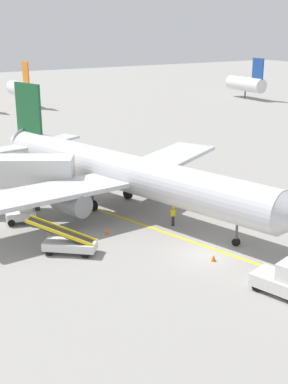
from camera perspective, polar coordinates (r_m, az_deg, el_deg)
name	(u,v)px	position (r m, az deg, el deg)	size (l,w,h in m)	color
ground_plane	(205,255)	(37.82, 6.70, -6.86)	(300.00, 300.00, 0.00)	gray
taxi_line_yellow	(165,232)	(41.42, 2.27, -4.45)	(0.30, 80.00, 0.01)	yellow
airliner	(122,172)	(45.63, -2.46, 2.24)	(27.81, 34.72, 10.10)	silver
pushback_tug	(286,280)	(33.12, 15.29, -9.31)	(2.81, 3.98, 2.20)	silver
baggage_tug_near_wing	(22,212)	(44.24, -13.22, -2.15)	(2.62, 1.78, 2.10)	silver
belt_loader_forward_hold	(209,194)	(48.33, 7.15, -0.25)	(3.59, 4.95, 2.59)	silver
belt_loader_aft_hold	(68,243)	(37.95, -8.31, -5.55)	(4.64, 4.17, 2.59)	silver
ground_crew_marshaller	(173,215)	(42.49, 3.21, -2.55)	(0.36, 0.24, 1.70)	#26262D
safety_cone_nose_left	(107,231)	(41.13, -4.10, -4.32)	(0.36, 0.36, 0.44)	orange
safety_cone_wingtip_left	(213,258)	(36.88, 7.64, -7.20)	(0.36, 0.36, 0.44)	orange
distant_aircraft_mid_left	(21,89)	(108.52, -13.33, 10.94)	(3.00, 10.10, 8.80)	silver
distant_aircraft_mid_right	(246,84)	(117.69, 11.15, 11.61)	(3.00, 10.10, 8.80)	silver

